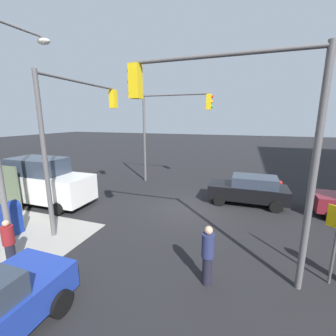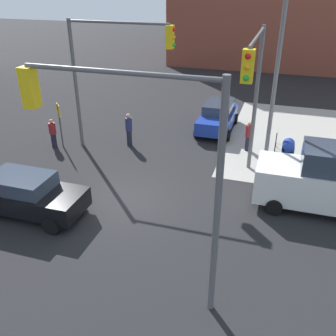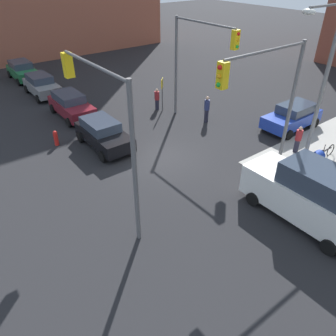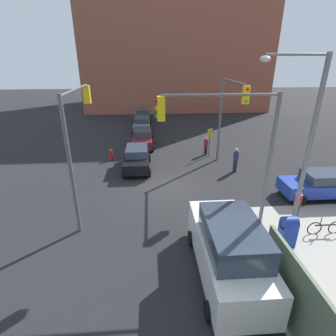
{
  "view_description": "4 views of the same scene",
  "coord_description": "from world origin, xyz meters",
  "px_view_note": "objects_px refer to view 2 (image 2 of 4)",
  "views": [
    {
      "loc": [
        -2.83,
        10.99,
        4.73
      ],
      "look_at": [
        1.72,
        -1.95,
        1.74
      ],
      "focal_mm": 24.0,
      "sensor_mm": 36.0,
      "label": 1
    },
    {
      "loc": [
        5.64,
        -12.04,
        8.27
      ],
      "look_at": [
        1.89,
        -0.18,
        1.86
      ],
      "focal_mm": 40.0,
      "sensor_mm": 36.0,
      "label": 2
    },
    {
      "loc": [
        12.85,
        -9.39,
        9.52
      ],
      "look_at": [
        3.16,
        -2.01,
        1.67
      ],
      "focal_mm": 35.0,
      "sensor_mm": 36.0,
      "label": 3
    },
    {
      "loc": [
        15.39,
        -0.97,
        7.78
      ],
      "look_at": [
        1.17,
        0.04,
        1.77
      ],
      "focal_mm": 28.0,
      "sensor_mm": 36.0,
      "label": 4
    }
  ],
  "objects_px": {
    "sedan_blue": "(218,116)",
    "sedan_black": "(28,194)",
    "street_lamp_corner": "(277,66)",
    "pedestrian_waiting": "(249,136)",
    "pedestrian_crossing": "(53,133)",
    "traffic_signal_nw_corner": "(111,61)",
    "bicycle_leaning_on_fence": "(276,142)",
    "van_white_delivery": "(331,180)",
    "traffic_signal_se_corner": "(140,148)",
    "pedestrian_walking_north": "(129,129)",
    "mailbox_blue": "(287,153)",
    "traffic_signal_ne_corner": "(254,83)"
  },
  "relations": [
    {
      "from": "traffic_signal_nw_corner",
      "to": "mailbox_blue",
      "type": "xyz_separation_m",
      "value": [
        8.66,
        0.5,
        -3.86
      ]
    },
    {
      "from": "traffic_signal_ne_corner",
      "to": "pedestrian_waiting",
      "type": "distance_m",
      "value": 5.54
    },
    {
      "from": "van_white_delivery",
      "to": "pedestrian_waiting",
      "type": "height_order",
      "value": "van_white_delivery"
    },
    {
      "from": "sedan_blue",
      "to": "bicycle_leaning_on_fence",
      "type": "relative_size",
      "value": 2.4
    },
    {
      "from": "pedestrian_waiting",
      "to": "pedestrian_walking_north",
      "type": "distance_m",
      "value": 6.34
    },
    {
      "from": "traffic_signal_ne_corner",
      "to": "street_lamp_corner",
      "type": "distance_m",
      "value": 3.04
    },
    {
      "from": "traffic_signal_se_corner",
      "to": "pedestrian_walking_north",
      "type": "height_order",
      "value": "traffic_signal_se_corner"
    },
    {
      "from": "street_lamp_corner",
      "to": "pedestrian_waiting",
      "type": "distance_m",
      "value": 4.13
    },
    {
      "from": "traffic_signal_nw_corner",
      "to": "pedestrian_waiting",
      "type": "xyz_separation_m",
      "value": [
        6.66,
        2.0,
        -3.79
      ]
    },
    {
      "from": "traffic_signal_nw_corner",
      "to": "sedan_blue",
      "type": "xyz_separation_m",
      "value": [
        4.56,
        4.48,
        -3.78
      ]
    },
    {
      "from": "traffic_signal_ne_corner",
      "to": "pedestrian_crossing",
      "type": "relative_size",
      "value": 4.1
    },
    {
      "from": "traffic_signal_ne_corner",
      "to": "pedestrian_walking_north",
      "type": "xyz_separation_m",
      "value": [
        -6.5,
        2.73,
        -3.67
      ]
    },
    {
      "from": "sedan_blue",
      "to": "pedestrian_crossing",
      "type": "relative_size",
      "value": 2.65
    },
    {
      "from": "traffic_signal_nw_corner",
      "to": "bicycle_leaning_on_fence",
      "type": "xyz_separation_m",
      "value": [
        8.06,
        2.7,
        -4.28
      ]
    },
    {
      "from": "traffic_signal_se_corner",
      "to": "mailbox_blue",
      "type": "relative_size",
      "value": 4.55
    },
    {
      "from": "traffic_signal_ne_corner",
      "to": "pedestrian_walking_north",
      "type": "bearing_deg",
      "value": 157.2
    },
    {
      "from": "traffic_signal_nw_corner",
      "to": "traffic_signal_se_corner",
      "type": "distance_m",
      "value": 10.31
    },
    {
      "from": "sedan_black",
      "to": "traffic_signal_se_corner",
      "type": "bearing_deg",
      "value": -23.75
    },
    {
      "from": "traffic_signal_se_corner",
      "to": "mailbox_blue",
      "type": "bearing_deg",
      "value": 69.03
    },
    {
      "from": "pedestrian_waiting",
      "to": "street_lamp_corner",
      "type": "bearing_deg",
      "value": 142.54
    },
    {
      "from": "pedestrian_crossing",
      "to": "pedestrian_walking_north",
      "type": "xyz_separation_m",
      "value": [
        3.8,
        1.4,
        0.14
      ]
    },
    {
      "from": "pedestrian_waiting",
      "to": "bicycle_leaning_on_fence",
      "type": "distance_m",
      "value": 1.64
    },
    {
      "from": "mailbox_blue",
      "to": "pedestrian_crossing",
      "type": "relative_size",
      "value": 0.9
    },
    {
      "from": "traffic_signal_se_corner",
      "to": "sedan_black",
      "type": "distance_m",
      "value": 7.27
    },
    {
      "from": "mailbox_blue",
      "to": "sedan_blue",
      "type": "relative_size",
      "value": 0.34
    },
    {
      "from": "sedan_blue",
      "to": "pedestrian_crossing",
      "type": "xyz_separation_m",
      "value": [
        -7.9,
        -5.18,
        -0.03
      ]
    },
    {
      "from": "sedan_blue",
      "to": "traffic_signal_nw_corner",
      "type": "bearing_deg",
      "value": -135.48
    },
    {
      "from": "sedan_blue",
      "to": "pedestrian_waiting",
      "type": "relative_size",
      "value": 2.61
    },
    {
      "from": "sedan_blue",
      "to": "pedestrian_walking_north",
      "type": "bearing_deg",
      "value": -137.28
    },
    {
      "from": "traffic_signal_se_corner",
      "to": "pedestrian_walking_north",
      "type": "relative_size",
      "value": 3.57
    },
    {
      "from": "sedan_blue",
      "to": "van_white_delivery",
      "type": "xyz_separation_m",
      "value": [
        5.73,
        -7.18,
        0.44
      ]
    },
    {
      "from": "sedan_blue",
      "to": "van_white_delivery",
      "type": "relative_size",
      "value": 0.78
    },
    {
      "from": "bicycle_leaning_on_fence",
      "to": "sedan_black",
      "type": "bearing_deg",
      "value": -133.55
    },
    {
      "from": "traffic_signal_nw_corner",
      "to": "bicycle_leaning_on_fence",
      "type": "distance_m",
      "value": 9.52
    },
    {
      "from": "traffic_signal_ne_corner",
      "to": "van_white_delivery",
      "type": "bearing_deg",
      "value": -11.33
    },
    {
      "from": "traffic_signal_nw_corner",
      "to": "street_lamp_corner",
      "type": "relative_size",
      "value": 0.81
    },
    {
      "from": "traffic_signal_se_corner",
      "to": "street_lamp_corner",
      "type": "bearing_deg",
      "value": 75.21
    },
    {
      "from": "mailbox_blue",
      "to": "pedestrian_walking_north",
      "type": "distance_m",
      "value": 8.2
    },
    {
      "from": "traffic_signal_se_corner",
      "to": "van_white_delivery",
      "type": "bearing_deg",
      "value": 50.08
    },
    {
      "from": "sedan_blue",
      "to": "sedan_black",
      "type": "distance_m",
      "value": 12.16
    },
    {
      "from": "traffic_signal_ne_corner",
      "to": "sedan_blue",
      "type": "distance_m",
      "value": 7.91
    },
    {
      "from": "street_lamp_corner",
      "to": "van_white_delivery",
      "type": "xyz_separation_m",
      "value": [
        2.65,
        -3.63,
        -3.42
      ]
    },
    {
      "from": "traffic_signal_se_corner",
      "to": "bicycle_leaning_on_fence",
      "type": "xyz_separation_m",
      "value": [
        3.04,
        11.7,
        -4.26
      ]
    },
    {
      "from": "pedestrian_waiting",
      "to": "pedestrian_walking_north",
      "type": "height_order",
      "value": "pedestrian_walking_north"
    },
    {
      "from": "street_lamp_corner",
      "to": "pedestrian_waiting",
      "type": "height_order",
      "value": "street_lamp_corner"
    },
    {
      "from": "sedan_black",
      "to": "pedestrian_waiting",
      "type": "height_order",
      "value": "sedan_black"
    },
    {
      "from": "sedan_blue",
      "to": "pedestrian_walking_north",
      "type": "distance_m",
      "value": 5.58
    },
    {
      "from": "sedan_black",
      "to": "pedestrian_waiting",
      "type": "xyz_separation_m",
      "value": [
        7.34,
        8.49,
        -0.01
      ]
    },
    {
      "from": "traffic_signal_nw_corner",
      "to": "pedestrian_walking_north",
      "type": "height_order",
      "value": "traffic_signal_nw_corner"
    },
    {
      "from": "pedestrian_walking_north",
      "to": "traffic_signal_se_corner",
      "type": "bearing_deg",
      "value": 85.43
    }
  ]
}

